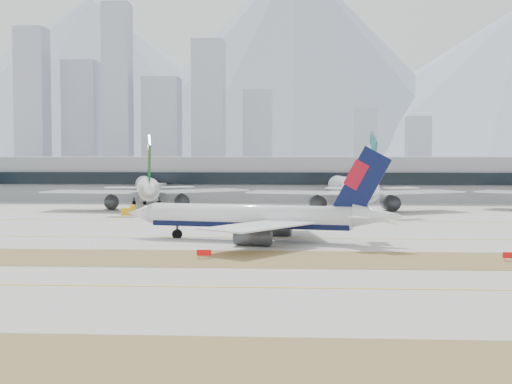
# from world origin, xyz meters

# --- Properties ---
(ground) EXTENTS (3000.00, 3000.00, 0.00)m
(ground) POSITION_xyz_m (0.00, 0.00, 0.00)
(ground) COLOR #A09D96
(ground) RESTS_ON ground
(apron_markings) EXTENTS (360.00, 122.22, 0.06)m
(apron_markings) POSITION_xyz_m (0.00, -53.95, 0.02)
(apron_markings) COLOR olive
(apron_markings) RESTS_ON ground
(taxiing_airliner) EXTENTS (51.58, 44.19, 17.48)m
(taxiing_airliner) POSITION_xyz_m (2.60, -9.31, 4.22)
(taxiing_airliner) COLOR white
(taxiing_airliner) RESTS_ON ground
(widebody_eva) EXTENTS (57.66, 57.52, 21.20)m
(widebody_eva) POSITION_xyz_m (-34.70, 66.61, 5.63)
(widebody_eva) COLOR white
(widebody_eva) RESTS_ON ground
(widebody_cathay) EXTENTS (60.66, 59.82, 21.80)m
(widebody_cathay) POSITION_xyz_m (24.83, 62.18, 5.80)
(widebody_cathay) COLOR white
(widebody_cathay) RESTS_ON ground
(terminal) EXTENTS (280.00, 43.10, 15.00)m
(terminal) POSITION_xyz_m (0.00, 114.84, 7.50)
(terminal) COLOR gray
(terminal) RESTS_ON ground
(hold_sign_left) EXTENTS (2.20, 0.15, 1.35)m
(hold_sign_left) POSITION_xyz_m (-4.68, -32.00, 0.88)
(hold_sign_left) COLOR red
(hold_sign_left) RESTS_ON ground
(hold_sign_right) EXTENTS (2.20, 0.15, 1.35)m
(hold_sign_right) POSITION_xyz_m (40.82, -32.00, 0.88)
(hold_sign_right) COLOR red
(hold_sign_right) RESTS_ON ground
(gse_c) EXTENTS (3.55, 2.00, 2.60)m
(gse_c) POSITION_xyz_m (22.43, 49.44, 1.05)
(gse_c) COLOR #FFAF0D
(gse_c) RESTS_ON ground
(gse_extra) EXTENTS (3.55, 2.00, 2.60)m
(gse_extra) POSITION_xyz_m (-34.57, 44.56, 1.05)
(gse_extra) COLOR #FFAF0D
(gse_extra) RESTS_ON ground
(gse_b) EXTENTS (3.55, 2.00, 2.60)m
(gse_b) POSITION_xyz_m (-13.68, 38.99, 1.05)
(gse_b) COLOR #FFAF0D
(gse_b) RESTS_ON ground
(city_skyline) EXTENTS (342.00, 49.80, 140.00)m
(city_skyline) POSITION_xyz_m (-106.76, 453.42, 49.80)
(city_skyline) COLOR #9A9EAF
(city_skyline) RESTS_ON ground
(mountain_ridge) EXTENTS (2830.00, 1120.00, 470.00)m
(mountain_ridge) POSITION_xyz_m (33.00, 1404.14, 181.85)
(mountain_ridge) COLOR #9EA8B7
(mountain_ridge) RESTS_ON ground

